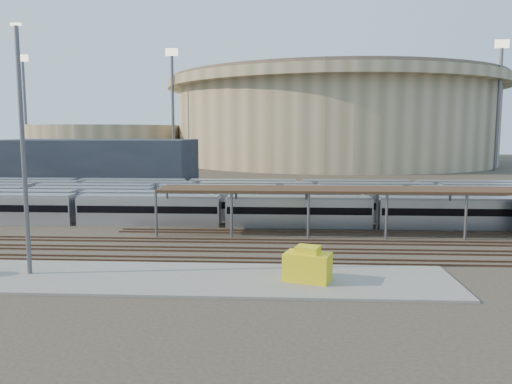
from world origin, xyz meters
name	(u,v)px	position (x,y,z in m)	size (l,w,h in m)	color
ground	(225,240)	(0.00, 0.00, 0.00)	(420.00, 420.00, 0.00)	#383026
apron	(142,278)	(-5.00, -15.00, 0.10)	(50.00, 9.00, 0.20)	gray
subway_trains	(231,200)	(-1.38, 18.50, 1.80)	(128.68, 23.90, 3.60)	#A5A6A9
inspection_shed	(420,192)	(22.00, 4.00, 4.98)	(60.30, 6.00, 5.30)	#56555A
empty_tracks	(220,249)	(0.00, -5.00, 0.09)	(170.00, 9.62, 0.18)	#4C3323
stadium	(333,119)	(25.00, 140.00, 16.47)	(124.00, 124.00, 32.50)	tan
secondary_arena	(106,144)	(-60.00, 130.00, 7.00)	(56.00, 56.00, 14.00)	tan
service_building	(97,162)	(-35.00, 55.00, 5.00)	(42.00, 20.00, 10.00)	#1E232D
floodlight_0	(173,104)	(-30.00, 110.00, 20.65)	(4.00, 1.00, 38.40)	#56555A
floodlight_1	(25,106)	(-85.00, 120.00, 20.65)	(4.00, 1.00, 38.40)	#56555A
floodlight_2	(499,101)	(70.00, 100.00, 20.65)	(4.00, 1.00, 38.40)	#56555A
floodlight_3	(245,110)	(-10.00, 160.00, 20.65)	(4.00, 1.00, 38.40)	#56555A
yard_light_pole	(23,151)	(-14.50, -14.64, 10.29)	(0.82, 0.36, 20.01)	#56555A
yellow_equipment	(308,267)	(8.28, -15.33, 1.30)	(3.52, 2.20, 2.20)	yellow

